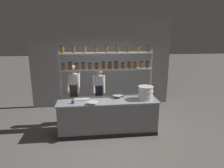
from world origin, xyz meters
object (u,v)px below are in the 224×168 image
Objects in this scene: cutting_board at (82,99)px; serving_cup_front at (73,102)px; container_stack at (146,93)px; prep_bowl_center_front at (118,96)px; chef_center at (99,91)px; chef_left at (74,91)px; spice_shelf_unit at (106,63)px; prep_bowl_near_left at (93,103)px.

serving_cup_front is (-0.21, -0.32, 0.03)m from cutting_board.
container_stack is 1.44× the size of prep_bowl_center_front.
cutting_board is at bearing -127.15° from chef_center.
chef_left is 0.73m from chef_center.
prep_bowl_center_front is at bearing -30.38° from spice_shelf_unit.
container_stack is (1.20, -0.77, 0.14)m from chef_center.
serving_cup_front is (-0.71, -0.90, 0.01)m from chef_center.
serving_cup_front is (-0.50, 0.15, 0.00)m from prep_bowl_near_left.
prep_bowl_near_left and prep_bowl_center_front have the same top height.
container_stack reaches higher than prep_bowl_near_left.
prep_bowl_near_left is (-0.21, -1.05, 0.00)m from chef_center.
cutting_board is at bearing 121.45° from prep_bowl_near_left.
serving_cup_front reaches higher than prep_bowl_center_front.
prep_bowl_near_left is at bearing -121.80° from spice_shelf_unit.
chef_left is at bearing 159.79° from prep_bowl_center_front.
chef_left is 4.42× the size of container_stack.
chef_left is at bearing 118.96° from prep_bowl_near_left.
chef_center is at bearing 49.55° from cutting_board.
cutting_board is at bearing -179.34° from prep_bowl_center_front.
chef_left is 21.54× the size of serving_cup_front.
chef_center is 1.43m from container_stack.
prep_bowl_center_front is at bearing -13.50° from chef_left.
cutting_board is 0.39m from serving_cup_front.
spice_shelf_unit reaches higher than chef_left.
container_stack is (1.01, -0.37, -0.75)m from spice_shelf_unit.
container_stack is 1.00× the size of cutting_board.
spice_shelf_unit reaches higher than chef_center.
container_stack is at bearing -29.55° from chef_center.
chef_left reaches higher than cutting_board.
chef_center reaches higher than prep_bowl_center_front.
prep_bowl_center_front is (0.48, -0.57, 0.00)m from chef_center.
prep_bowl_near_left is 0.52m from serving_cup_front.
chef_left is 0.78m from serving_cup_front.
cutting_board is 0.55m from prep_bowl_near_left.
prep_bowl_center_front is (0.98, 0.01, 0.03)m from cutting_board.
container_stack reaches higher than serving_cup_front.
chef_center is 1.07m from prep_bowl_near_left.
spice_shelf_unit is 9.07× the size of prep_bowl_center_front.
cutting_board is at bearing -57.02° from chef_left.
container_stack is at bearing 11.00° from prep_bowl_near_left.
prep_bowl_near_left is at bearing -58.55° from cutting_board.
prep_bowl_center_front is (0.29, -0.17, -0.89)m from spice_shelf_unit.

